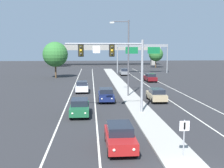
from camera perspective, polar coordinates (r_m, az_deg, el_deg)
median_island at (r=31.67m, az=5.14°, el=-4.46°), size 2.40×110.00×0.15m
lane_stripe_oncoming_center at (r=38.14m, az=-3.60°, el=-2.53°), size 0.14×100.00×0.01m
lane_stripe_receding_center at (r=39.39m, az=10.22°, el=-2.31°), size 0.14×100.00×0.01m
edge_stripe_left at (r=38.24m, az=-8.55°, el=-2.57°), size 0.14×100.00×0.01m
edge_stripe_right at (r=40.35m, az=14.76°, el=-2.21°), size 0.14×100.00×0.01m
overhead_signal_mast at (r=27.47m, az=1.14°, el=4.85°), size 7.62×0.44×7.20m
median_sign_post at (r=17.31m, az=14.48°, el=-9.56°), size 0.60×0.10×2.20m
street_lamp_median at (r=37.25m, az=3.02°, el=6.20°), size 2.58×0.28×10.00m
car_oncoming_red at (r=18.66m, az=1.59°, el=-10.54°), size 1.84×4.48×1.58m
car_oncoming_green at (r=27.58m, az=-6.59°, el=-4.68°), size 1.83×4.48×1.58m
car_oncoming_navy at (r=34.51m, az=-1.23°, el=-2.19°), size 1.85×4.48×1.58m
car_oncoming_white at (r=41.95m, az=-6.16°, el=-0.52°), size 1.91×4.51×1.58m
car_receding_tan at (r=34.93m, az=9.02°, el=-2.16°), size 1.84×4.48×1.58m
car_receding_darkred at (r=55.04m, az=7.80°, el=1.34°), size 1.90×4.50×1.58m
car_receding_grey at (r=67.43m, az=2.47°, el=2.50°), size 1.90×4.50×1.58m
highway_sign_gantry at (r=72.77m, az=6.27°, el=7.04°), size 13.28×0.42×7.50m
overpass_bridge at (r=107.55m, az=-1.63°, el=6.98°), size 42.40×6.40×7.65m
tree_far_left_a at (r=98.52m, az=-11.17°, el=6.56°), size 5.67×5.67×8.20m
tree_far_right_b at (r=93.97m, az=8.93°, el=6.02°), size 4.71×4.71×6.81m
tree_far_left_b at (r=62.05m, az=-11.47°, el=5.93°), size 5.43×5.43×7.85m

